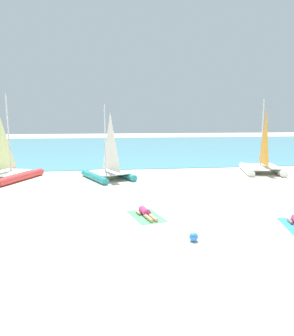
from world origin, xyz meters
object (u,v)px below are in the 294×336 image
sailboat_red (5,168)px  towel_left (146,216)px  sailboat_white (262,162)px  sailboat_teal (109,168)px  sunbather_left (146,213)px  beach_ball (194,237)px

sailboat_red → towel_left: (7.86, -8.57, -0.80)m
sailboat_red → towel_left: size_ratio=2.84×
towel_left → sailboat_white: bearing=42.7°
sailboat_teal → sunbather_left: 8.13m
sailboat_red → towel_left: bearing=-24.3°
sailboat_teal → sailboat_red: bearing=151.9°
sailboat_red → beach_ball: 14.46m
sunbather_left → beach_ball: (1.16, -2.79, 0.02)m
beach_ball → sailboat_red: bearing=128.6°
sailboat_red → sailboat_white: sailboat_red is taller
towel_left → beach_ball: bearing=-67.1°
sailboat_red → sailboat_white: bearing=24.1°
sailboat_teal → sunbather_left: sailboat_teal is taller
beach_ball → sunbather_left: bearing=112.7°
sailboat_white → beach_ball: bearing=-110.7°
sailboat_white → beach_ball: 14.35m
sailboat_teal → towel_left: 8.20m
sailboat_red → beach_ball: bearing=-28.2°
sailboat_red → sailboat_teal: sailboat_red is taller
sailboat_teal → beach_ball: 11.08m
towel_left → sunbather_left: 0.14m
sailboat_teal → sailboat_white: bearing=-19.4°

